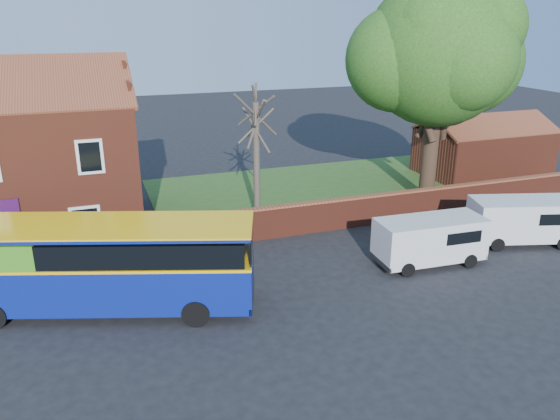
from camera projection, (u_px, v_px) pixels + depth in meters
name	position (u px, v px, depth m)	size (l,w,h in m)	color
ground	(202.00, 329.00, 18.83)	(120.00, 120.00, 0.00)	black
grass_strip	(362.00, 186.00, 34.45)	(26.00, 12.00, 0.04)	#426B28
shop_building	(1.00, 169.00, 25.67)	(12.30, 8.13, 10.50)	brown
boundary_wall	(416.00, 204.00, 28.86)	(22.00, 0.38, 1.60)	maroon
outbuilding	(483.00, 151.00, 36.76)	(8.20, 5.06, 4.17)	maroon
bus	(91.00, 262.00, 19.55)	(11.22, 6.05, 3.32)	navy
van_near	(430.00, 239.00, 23.45)	(4.77, 2.14, 2.06)	silver
van_far	(524.00, 219.00, 25.62)	(5.22, 3.23, 2.14)	silver
large_tree	(438.00, 56.00, 29.52)	(10.22, 8.09, 12.47)	black
bare_tree	(256.00, 154.00, 28.29)	(2.50, 2.98, 6.67)	#4C4238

